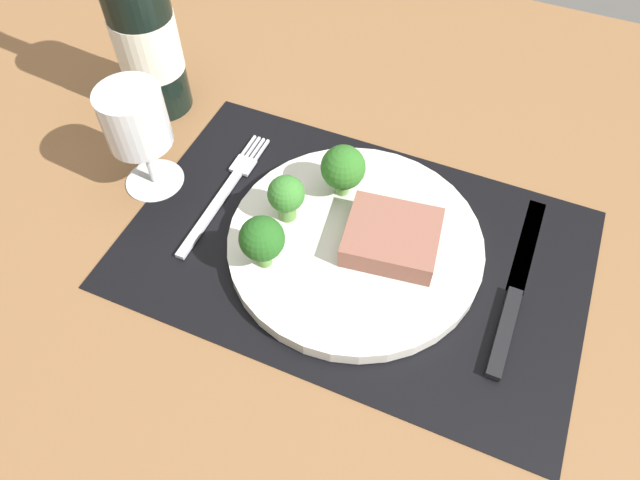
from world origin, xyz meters
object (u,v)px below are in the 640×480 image
(knife, at_px, (514,295))
(steak, at_px, (392,237))
(plate, at_px, (355,243))
(wine_bottle, at_px, (144,31))
(wine_glass, at_px, (136,125))
(fork, at_px, (225,191))

(knife, bearing_deg, steak, -178.59)
(plate, distance_m, knife, 0.17)
(wine_bottle, bearing_deg, knife, -13.48)
(plate, height_order, wine_glass, wine_glass)
(wine_bottle, xyz_separation_m, wine_glass, (0.06, -0.12, -0.02))
(steak, relative_size, wine_glass, 0.72)
(fork, xyz_separation_m, wine_glass, (-0.08, -0.01, 0.08))
(plate, height_order, wine_bottle, wine_bottle)
(knife, bearing_deg, plate, -175.97)
(steak, height_order, wine_bottle, wine_bottle)
(plate, distance_m, wine_glass, 0.26)
(fork, height_order, knife, knife)
(fork, height_order, wine_glass, wine_glass)
(fork, distance_m, wine_bottle, 0.21)
(steak, xyz_separation_m, wine_glass, (-0.28, -0.01, 0.06))
(wine_glass, bearing_deg, wine_bottle, 118.04)
(plate, distance_m, steak, 0.04)
(fork, bearing_deg, wine_bottle, 145.43)
(fork, height_order, wine_bottle, wine_bottle)
(wine_bottle, height_order, wine_glass, wine_bottle)
(wine_bottle, bearing_deg, fork, -35.35)
(steak, bearing_deg, wine_glass, -178.41)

